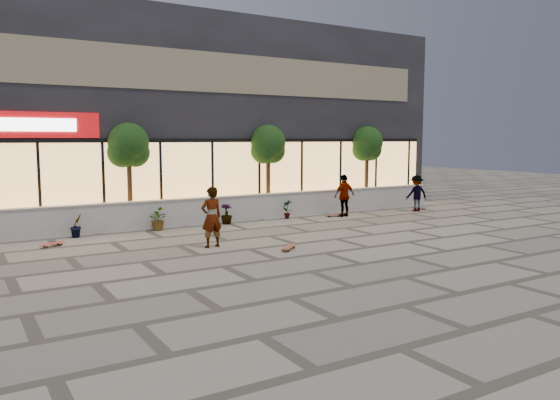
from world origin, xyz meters
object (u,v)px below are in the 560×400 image
skater_right_near (344,196)px  skateboard_left (52,244)px  skater_right_far (416,193)px  tree_mideast (268,147)px  tree_east (367,146)px  skateboard_right_far (420,208)px  skateboard_right_near (335,215)px  tree_midwest (129,148)px  skater_center (211,217)px  skateboard_center (289,247)px

skater_right_near → skateboard_left: (-11.77, -0.51, -0.82)m
skater_right_far → skateboard_left: skater_right_far is taller
skater_right_near → skateboard_left: size_ratio=2.21×
tree_mideast → skater_right_far: size_ratio=2.37×
tree_east → skateboard_right_far: size_ratio=5.30×
skater_right_near → skater_right_far: (3.91, -0.33, -0.08)m
skateboard_right_far → skateboard_right_near: bearing=-175.4°
tree_mideast → skater_right_far: 7.25m
tree_mideast → skateboard_right_far: (7.06, -2.02, -2.91)m
skateboard_left → skater_right_near: bearing=-22.5°
tree_midwest → skateboard_right_near: bearing=-12.7°
tree_midwest → skateboard_left: bearing=-141.6°
tree_east → skateboard_left: 15.15m
tree_east → skateboard_right_far: bearing=-52.3°
skater_center → skateboard_left: skater_center is taller
skater_right_near → tree_midwest: bearing=-17.0°
tree_midwest → skateboard_right_near: tree_midwest is taller
skater_right_near → skateboard_left: 11.81m
skateboard_center → skateboard_right_far: bearing=-13.8°
skater_right_near → skateboard_center: size_ratio=2.23×
tree_mideast → skater_right_near: tree_mideast is taller
skater_right_far → skateboard_left: (-15.68, -0.18, -0.75)m
skater_right_far → skateboard_left: 15.70m
tree_east → skater_right_near: size_ratio=2.17×
skater_right_far → tree_mideast: bearing=-8.6°
skater_center → skateboard_right_near: skater_center is taller
skateboard_left → skateboard_right_far: skateboard_left is taller
tree_east → skater_center: size_ratio=2.09×
tree_mideast → tree_east: 5.50m
tree_midwest → skateboard_center: (2.82, -6.76, -2.90)m
skater_center → skateboard_right_far: skater_center is taller
skater_right_near → skateboard_center: 7.54m
tree_mideast → skateboard_right_far: 7.90m
skater_right_far → skateboard_right_far: (0.54, 0.30, -0.76)m
tree_midwest → skateboard_center: tree_midwest is taller
skater_right_near → skateboard_center: (-5.79, -4.77, -0.82)m
skater_right_far → tree_east: bearing=-55.2°
tree_mideast → skateboard_right_near: (2.21, -1.85, -2.90)m
skateboard_center → skateboard_right_far: (10.23, 4.74, -0.01)m
skater_right_far → skateboard_right_far: bearing=-139.6°
skateboard_center → skateboard_right_far: 11.28m
skater_center → skateboard_left: (-4.18, 2.68, -0.85)m
skater_right_far → skateboard_left: bearing=11.7°
skater_right_near → skateboard_right_far: 4.52m
skater_right_far → skateboard_right_far: skater_right_far is taller
skater_center → skater_right_near: skater_center is taller
tree_mideast → skateboard_center: (-3.18, -6.76, -2.90)m
skateboard_right_near → skateboard_left: bearing=-164.9°
tree_east → skateboard_right_near: tree_east is taller
skater_right_far → skateboard_center: 10.69m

